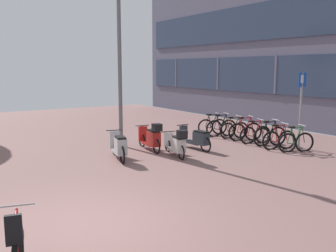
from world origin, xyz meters
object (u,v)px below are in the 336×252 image
Objects in this scene: bicycle_rack_05 at (234,130)px; bicycle_rack_00 at (296,142)px; lamp_post at (120,57)px; parking_sign at (301,102)px; bicycle_rack_04 at (245,131)px; bicycle_rack_01 at (279,140)px; bicycle_rack_07 at (212,126)px; scooter_near at (152,138)px; bicycle_rack_06 at (221,128)px; scooter_extra at (196,139)px; bicycle_rack_03 at (255,134)px; bicycle_rack_02 at (270,136)px; scooter_mid at (177,144)px; scooter_far at (119,147)px.

bicycle_rack_00 is at bearing -90.46° from bicycle_rack_05.
bicycle_rack_05 is at bearing -13.49° from lamp_post.
bicycle_rack_04 is at bearing 105.58° from parking_sign.
bicycle_rack_01 is 3.69m from bicycle_rack_07.
scooter_near is at bearing 175.38° from bicycle_rack_04.
bicycle_rack_06 is at bearing 102.73° from parking_sign.
parking_sign reaches higher than scooter_extra.
bicycle_rack_03 is 0.96× the size of bicycle_rack_06.
bicycle_rack_02 is 1.05× the size of bicycle_rack_05.
scooter_mid reaches higher than bicycle_rack_01.
bicycle_rack_03 is (0.10, 1.23, -0.00)m from bicycle_rack_01.
parking_sign reaches higher than bicycle_rack_06.
bicycle_rack_04 is 0.72× the size of scooter_extra.
bicycle_rack_04 is 5.62m from scooter_far.
scooter_near is at bearing 151.07° from bicycle_rack_01.
lamp_post reaches higher than bicycle_rack_01.
bicycle_rack_04 is 0.50× the size of parking_sign.
bicycle_rack_03 is at bearing -92.46° from bicycle_rack_05.
scooter_near is 0.67× the size of parking_sign.
parking_sign reaches higher than bicycle_rack_03.
bicycle_rack_05 is at bearing 3.94° from scooter_near.
scooter_mid is (-3.73, -2.68, 0.09)m from bicycle_rack_07.
bicycle_rack_00 is 3.40m from scooter_extra.
scooter_extra is at bearing -161.13° from bicycle_rack_05.
bicycle_rack_07 is at bearing 20.60° from scooter_far.
scooter_near is 3.11m from lamp_post.
parking_sign is 6.63m from lamp_post.
scooter_mid is at bearing -144.32° from bicycle_rack_07.
bicycle_rack_06 is 5.30m from lamp_post.
bicycle_rack_02 is (0.22, 0.61, 0.01)m from bicycle_rack_01.
scooter_mid is 0.90× the size of scooter_extra.
bicycle_rack_00 is 3.08m from bicycle_rack_05.
bicycle_rack_02 is 6.20m from lamp_post.
scooter_extra is at bearing 24.42° from scooter_mid.
bicycle_rack_01 is at bearing -95.48° from bicycle_rack_04.
scooter_extra is at bearing 140.23° from bicycle_rack_00.
scooter_far is at bearing 169.85° from bicycle_rack_02.
bicycle_rack_00 is 0.68× the size of scooter_extra.
bicycle_rack_04 reaches higher than scooter_extra.
bicycle_rack_03 is at bearing -96.72° from bicycle_rack_04.
bicycle_rack_05 is at bearing 18.87° from scooter_extra.
bicycle_rack_07 is (-0.06, 2.46, 0.00)m from bicycle_rack_03.
bicycle_rack_01 reaches higher than scooter_far.
bicycle_rack_02 is 0.81× the size of scooter_mid.
bicycle_rack_05 is at bearing 91.94° from bicycle_rack_02.
lamp_post is at bearing 109.23° from scooter_near.
bicycle_rack_05 is 0.77× the size of scooter_mid.
bicycle_rack_01 is 0.65m from bicycle_rack_02.
bicycle_rack_07 is at bearing 95.32° from bicycle_rack_05.
bicycle_rack_05 reaches higher than scooter_far.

